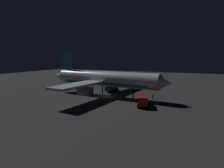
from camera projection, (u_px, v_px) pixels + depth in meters
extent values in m
cube|color=#323233|center=(105.00, 97.00, 52.63)|extent=(180.00, 180.00, 0.20)
cube|color=gold|center=(117.00, 98.00, 49.82)|extent=(0.30, 24.70, 0.01)
cylinder|color=silver|center=(105.00, 79.00, 51.93)|extent=(7.03, 30.33, 4.05)
cube|color=teal|center=(105.00, 83.00, 52.08)|extent=(6.38, 25.82, 0.73)
cone|color=silver|center=(165.00, 83.00, 43.87)|extent=(4.27, 3.62, 3.97)
cone|color=silver|center=(60.00, 76.00, 60.29)|extent=(4.11, 5.20, 3.64)
cube|color=teal|center=(66.00, 60.00, 58.20)|extent=(0.72, 3.62, 5.74)
cube|color=silver|center=(117.00, 77.00, 60.93)|extent=(15.42, 6.28, 0.50)
cylinder|color=slate|center=(119.00, 82.00, 59.89)|extent=(2.41, 3.39, 2.10)
cube|color=silver|center=(78.00, 85.00, 44.59)|extent=(15.42, 6.28, 0.50)
cylinder|color=slate|center=(84.00, 91.00, 44.83)|extent=(2.41, 3.39, 2.10)
cylinder|color=black|center=(133.00, 94.00, 48.31)|extent=(0.39, 0.39, 2.84)
cylinder|color=black|center=(102.00, 89.00, 55.73)|extent=(0.39, 0.39, 2.84)
cylinder|color=black|center=(93.00, 92.00, 51.57)|extent=(0.39, 0.39, 2.84)
cube|color=maroon|center=(143.00, 100.00, 41.32)|extent=(4.55, 3.09, 1.90)
cube|color=#38383D|center=(143.00, 98.00, 44.26)|extent=(2.25, 2.39, 1.50)
cylinder|color=black|center=(143.00, 103.00, 42.88)|extent=(1.46, 2.46, 0.90)
cylinder|color=black|center=(143.00, 106.00, 40.04)|extent=(1.46, 2.46, 0.90)
cube|color=navy|center=(113.00, 86.00, 60.35)|extent=(4.41, 2.19, 2.13)
cube|color=#38383D|center=(109.00, 89.00, 57.59)|extent=(1.84, 2.03, 1.50)
cylinder|color=black|center=(111.00, 90.00, 59.11)|extent=(0.95, 2.33, 0.90)
cylinder|color=black|center=(115.00, 89.00, 61.90)|extent=(0.95, 2.33, 0.90)
cylinder|color=black|center=(153.00, 97.00, 49.24)|extent=(0.32, 0.32, 0.85)
cylinder|color=yellow|center=(153.00, 94.00, 49.13)|extent=(0.40, 0.40, 0.65)
sphere|color=tan|center=(153.00, 93.00, 49.07)|extent=(0.24, 0.24, 0.24)
cone|color=#EA590F|center=(137.00, 99.00, 47.35)|extent=(0.36, 0.36, 0.55)
cube|color=black|center=(137.00, 100.00, 47.39)|extent=(0.50, 0.50, 0.03)
cone|color=#EA590F|center=(141.00, 96.00, 51.34)|extent=(0.36, 0.36, 0.55)
cube|color=black|center=(141.00, 97.00, 51.37)|extent=(0.50, 0.50, 0.03)
cone|color=#EA590F|center=(150.00, 97.00, 50.56)|extent=(0.36, 0.36, 0.55)
cube|color=black|center=(150.00, 98.00, 50.59)|extent=(0.50, 0.50, 0.03)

